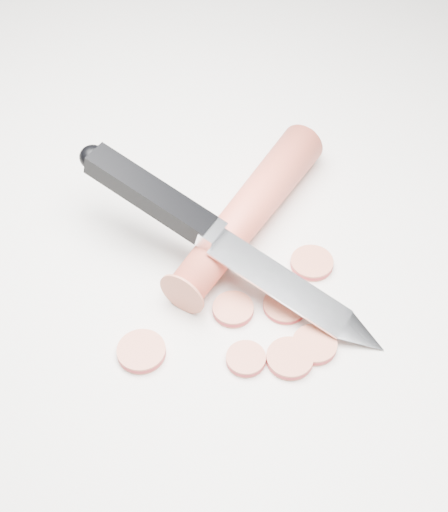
{
  "coord_description": "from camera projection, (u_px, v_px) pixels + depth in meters",
  "views": [
    {
      "loc": [
        -0.01,
        -0.41,
        0.47
      ],
      "look_at": [
        -0.02,
        -0.02,
        0.02
      ],
      "focal_mm": 50.0,
      "sensor_mm": 36.0,
      "label": 1
    }
  ],
  "objects": [
    {
      "name": "carrot",
      "position": [
        248.0,
        211.0,
        0.63
      ],
      "size": [
        0.14,
        0.2,
        0.04
      ],
      "primitive_type": "cylinder",
      "rotation": [
        1.57,
        0.0,
        -0.51
      ],
      "color": "#D24834",
      "rests_on": "ground"
    },
    {
      "name": "carrot_slice_4",
      "position": [
        314.0,
        345.0,
        0.56
      ],
      "size": [
        0.04,
        0.04,
        0.01
      ],
      "primitive_type": "cylinder",
      "color": "#C36247",
      "rests_on": "ground"
    },
    {
      "name": "carrot_slice_5",
      "position": [
        233.0,
        309.0,
        0.58
      ],
      "size": [
        0.03,
        0.03,
        0.01
      ],
      "primitive_type": "cylinder",
      "color": "#C36247",
      "rests_on": "ground"
    },
    {
      "name": "carrot_slice_2",
      "position": [
        312.0,
        263.0,
        0.61
      ],
      "size": [
        0.04,
        0.04,
        0.01
      ],
      "primitive_type": "cylinder",
      "color": "#C36247",
      "rests_on": "ground"
    },
    {
      "name": "carrot_slice_6",
      "position": [
        290.0,
        358.0,
        0.55
      ],
      "size": [
        0.04,
        0.04,
        0.01
      ],
      "primitive_type": "cylinder",
      "color": "#C36247",
      "rests_on": "ground"
    },
    {
      "name": "ground",
      "position": [
        251.0,
        248.0,
        0.63
      ],
      "size": [
        2.4,
        2.4,
        0.0
      ],
      "primitive_type": "plane",
      "color": "silver",
      "rests_on": "ground"
    },
    {
      "name": "carrot_slice_3",
      "position": [
        246.0,
        359.0,
        0.55
      ],
      "size": [
        0.03,
        0.03,
        0.01
      ],
      "primitive_type": "cylinder",
      "color": "#C36247",
      "rests_on": "ground"
    },
    {
      "name": "kitchen_knife",
      "position": [
        229.0,
        242.0,
        0.57
      ],
      "size": [
        0.27,
        0.17,
        0.08
      ],
      "primitive_type": null,
      "color": "silver",
      "rests_on": "ground"
    },
    {
      "name": "carrot_slice_1",
      "position": [
        285.0,
        305.0,
        0.58
      ],
      "size": [
        0.04,
        0.04,
        0.01
      ],
      "primitive_type": "cylinder",
      "color": "#C36247",
      "rests_on": "ground"
    },
    {
      "name": "carrot_slice_0",
      "position": [
        141.0,
        351.0,
        0.55
      ],
      "size": [
        0.04,
        0.04,
        0.01
      ],
      "primitive_type": "cylinder",
      "color": "#C36247",
      "rests_on": "ground"
    }
  ]
}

